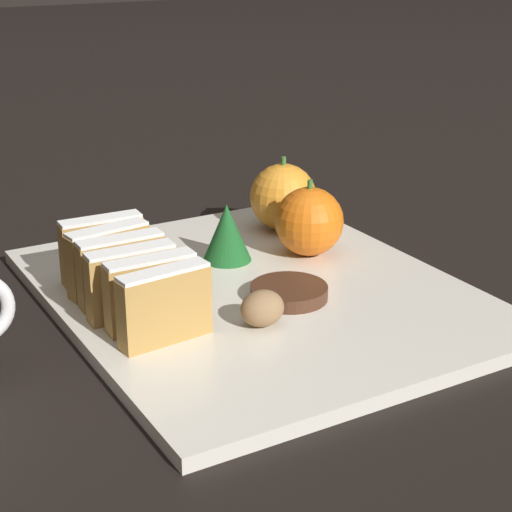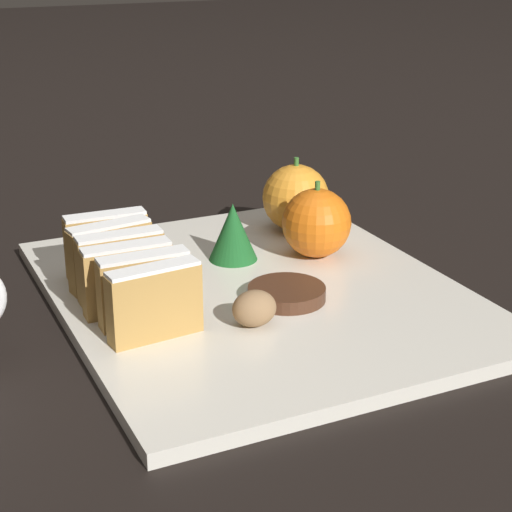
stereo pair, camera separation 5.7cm
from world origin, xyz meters
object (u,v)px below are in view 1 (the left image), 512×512
Objects in this scene: orange_near at (283,197)px; walnut at (262,308)px; chocolate_cookie at (289,292)px; orange_far at (309,221)px.

walnut is at bearing -125.71° from orange_near.
chocolate_cookie is (0.05, 0.03, -0.01)m from walnut.
walnut is (-0.12, -0.11, -0.02)m from orange_far.
orange_near is 1.16× the size of chocolate_cookie.
orange_far is 0.17m from walnut.
orange_near is 0.18m from chocolate_cookie.
orange_near is 1.04× the size of orange_far.
orange_far reaches higher than walnut.
orange_near is 0.24m from walnut.
chocolate_cookie is at bearing 36.23° from walnut.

